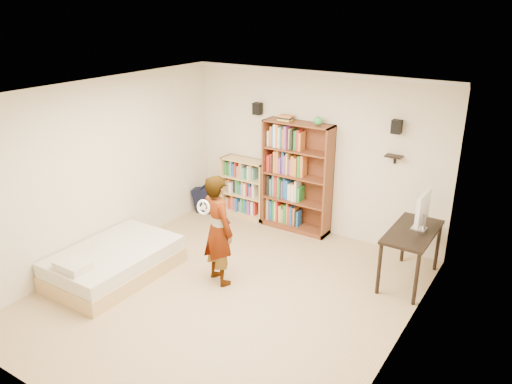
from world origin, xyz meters
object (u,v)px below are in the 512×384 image
at_px(tall_bookshelf, 297,178).
at_px(person, 218,230).
at_px(computer_desk, 410,256).
at_px(daybed, 114,259).
at_px(low_bookshelf, 245,188).

height_order(tall_bookshelf, person, tall_bookshelf).
bearing_deg(person, computer_desk, -126.03).
height_order(daybed, person, person).
distance_m(tall_bookshelf, low_bookshelf, 1.14).
distance_m(tall_bookshelf, daybed, 3.21).
bearing_deg(daybed, person, 27.48).
xyz_separation_m(computer_desk, person, (-2.24, -1.42, 0.39)).
bearing_deg(tall_bookshelf, daybed, -117.06).
relative_size(low_bookshelf, person, 0.68).
xyz_separation_m(low_bookshelf, person, (0.98, -2.11, 0.25)).
height_order(computer_desk, person, person).
bearing_deg(low_bookshelf, daybed, -97.38).
bearing_deg(daybed, computer_desk, 30.62).
distance_m(daybed, person, 1.60).
height_order(computer_desk, daybed, computer_desk).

